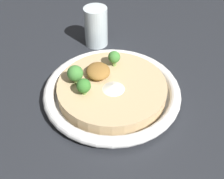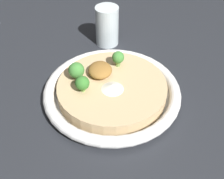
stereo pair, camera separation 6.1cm
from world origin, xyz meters
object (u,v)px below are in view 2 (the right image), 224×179
(broccoli_front, at_px, (82,83))
(drinking_glass, at_px, (106,26))
(broccoli_front_left, at_px, (76,70))
(risotto_bowl, at_px, (112,91))
(broccoli_back_left, at_px, (118,58))

(broccoli_front, xyz_separation_m, drinking_glass, (-0.23, 0.06, -0.01))
(broccoli_front, relative_size, broccoli_front_left, 0.88)
(broccoli_front, bearing_deg, drinking_glass, 166.20)
(broccoli_front, xyz_separation_m, broccoli_front_left, (-0.04, -0.01, 0.00))
(broccoli_front_left, relative_size, drinking_glass, 0.39)
(broccoli_front, distance_m, broccoli_front_left, 0.04)
(drinking_glass, bearing_deg, broccoli_front, -13.80)
(risotto_bowl, bearing_deg, drinking_glass, -178.97)
(broccoli_back_left, bearing_deg, risotto_bowl, -15.56)
(risotto_bowl, distance_m, broccoli_front, 0.08)
(broccoli_back_left, bearing_deg, drinking_glass, -172.12)
(risotto_bowl, height_order, broccoli_back_left, broccoli_back_left)
(risotto_bowl, distance_m, drinking_glass, 0.22)
(broccoli_front, height_order, drinking_glass, drinking_glass)
(risotto_bowl, height_order, drinking_glass, drinking_glass)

